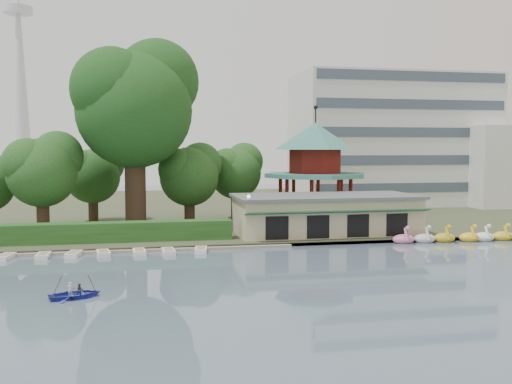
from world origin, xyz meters
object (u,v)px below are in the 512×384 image
object	(u,v)px
rowboat_with_passengers	(75,291)
dock	(99,251)
pavilion	(315,161)
big_tree	(136,100)
boathouse	(325,214)

from	to	relation	value
rowboat_with_passengers	dock	bearing A→B (deg)	88.83
pavilion	big_tree	distance (m)	22.18
dock	rowboat_with_passengers	distance (m)	15.37
boathouse	big_tree	size ratio (longest dim) A/B	0.91
boathouse	rowboat_with_passengers	size ratio (longest dim) A/B	3.76
big_tree	rowboat_with_passengers	xyz separation A→B (m)	(-3.48, -26.36, -13.61)
dock	big_tree	bearing A→B (deg)	73.94
big_tree	dock	bearing A→B (deg)	-106.06
pavilion	big_tree	world-z (taller)	big_tree
dock	rowboat_with_passengers	size ratio (longest dim) A/B	6.87
boathouse	pavilion	size ratio (longest dim) A/B	1.38
pavilion	boathouse	bearing A→B (deg)	-101.28
dock	rowboat_with_passengers	xyz separation A→B (m)	(-0.31, -15.37, 0.32)
dock	rowboat_with_passengers	bearing A→B (deg)	-91.17
dock	boathouse	bearing A→B (deg)	12.24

